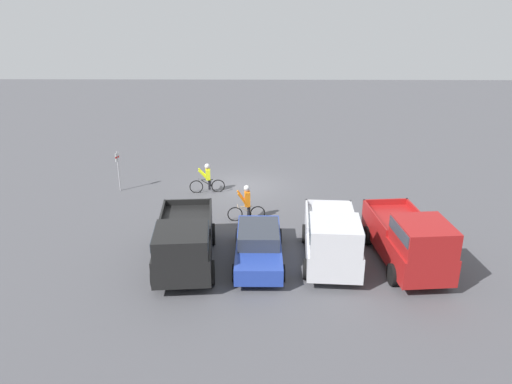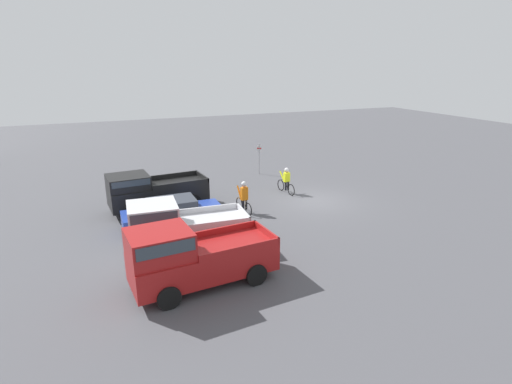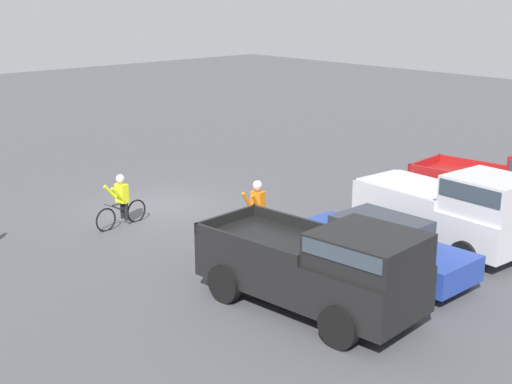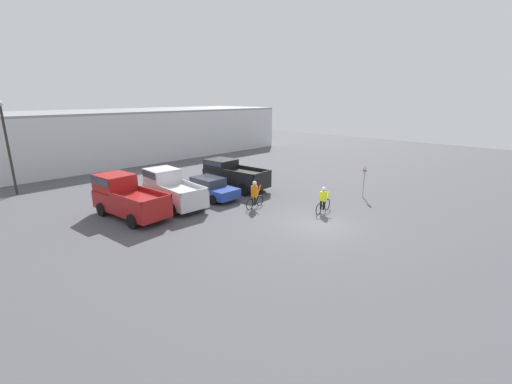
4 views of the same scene
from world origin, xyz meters
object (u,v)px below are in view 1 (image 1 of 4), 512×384
sedan_0 (259,244)px  cyclist_0 (207,178)px  pickup_truck_0 (410,240)px  pickup_truck_1 (332,238)px  fire_lane_sign (118,167)px  cyclist_1 (247,202)px  pickup_truck_2 (184,241)px

sedan_0 → cyclist_0: cyclist_0 is taller
pickup_truck_0 → cyclist_0: pickup_truck_0 is taller
pickup_truck_1 → fire_lane_sign: (10.23, -7.97, 0.19)m
pickup_truck_0 → sedan_0: (5.64, -0.48, -0.47)m
sedan_0 → fire_lane_sign: bearing=-45.7°
pickup_truck_1 → cyclist_1: 5.36m
fire_lane_sign → cyclist_1: bearing=151.1°
pickup_truck_2 → pickup_truck_1: bearing=-177.3°
pickup_truck_1 → fire_lane_sign: 12.97m
pickup_truck_1 → sedan_0: 2.82m
pickup_truck_2 → pickup_truck_0: bearing=-179.3°
pickup_truck_0 → pickup_truck_2: 8.41m
sedan_0 → cyclist_0: (2.75, -7.45, 0.09)m
sedan_0 → pickup_truck_1: bearing=173.5°
pickup_truck_0 → pickup_truck_2: size_ratio=1.00×
pickup_truck_1 → cyclist_1: size_ratio=2.83×
pickup_truck_2 → fire_lane_sign: size_ratio=2.40×
cyclist_1 → cyclist_0: bearing=-58.8°
pickup_truck_1 → cyclist_0: 9.54m
sedan_0 → pickup_truck_2: 2.86m
pickup_truck_0 → pickup_truck_2: pickup_truck_0 is taller
pickup_truck_0 → sedan_0: size_ratio=1.11×
pickup_truck_2 → cyclist_0: size_ratio=2.83×
pickup_truck_2 → cyclist_1: pickup_truck_2 is taller
pickup_truck_1 → cyclist_0: (5.52, -7.77, -0.33)m
pickup_truck_0 → pickup_truck_1: pickup_truck_0 is taller
sedan_0 → fire_lane_sign: size_ratio=2.16×
pickup_truck_2 → sedan_0: bearing=-168.2°
cyclist_0 → fire_lane_sign: size_ratio=0.85×
pickup_truck_0 → pickup_truck_2: (8.41, 0.10, -0.07)m
cyclist_1 → fire_lane_sign: size_ratio=0.79×
cyclist_0 → cyclist_1: (-2.18, 3.59, 0.07)m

